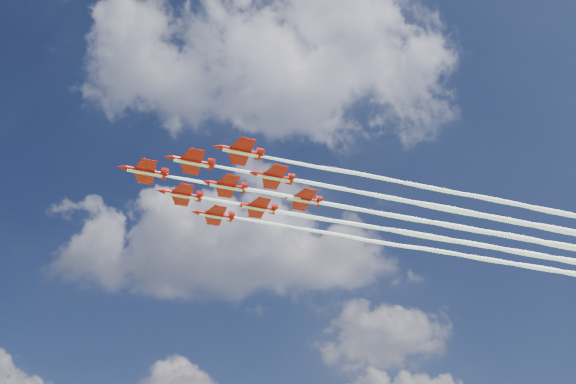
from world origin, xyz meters
The scene contains 9 objects.
jet_lead centered at (38.38, 16.58, 83.89)m, with size 133.61×51.49×2.73m.
jet_row2_port centered at (49.26, 13.38, 83.89)m, with size 133.61×51.49×2.73m.
jet_row2_starb centered at (44.72, 25.99, 83.89)m, with size 133.61×51.49×2.73m.
jet_row3_port centered at (60.15, 10.17, 83.89)m, with size 133.61×51.49×2.73m.
jet_row3_centre centered at (55.60, 22.78, 83.89)m, with size 133.61×51.49×2.73m.
jet_row3_starb centered at (51.06, 35.39, 83.89)m, with size 133.61×51.49×2.73m.
jet_row4_port centered at (66.49, 19.58, 83.89)m, with size 133.61×51.49×2.73m.
jet_row4_starb centered at (61.95, 32.19, 83.89)m, with size 133.61×51.49×2.73m.
jet_tail centered at (72.83, 28.99, 83.89)m, with size 133.61×51.49×2.73m.
Camera 1 is at (10.13, -104.51, 11.30)m, focal length 35.00 mm.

